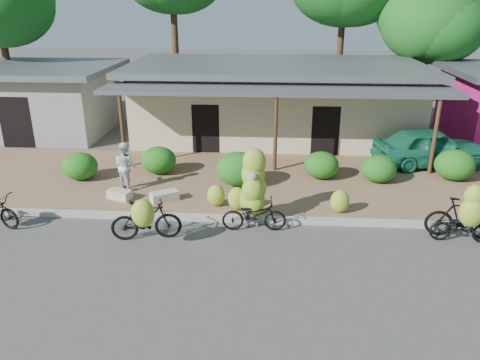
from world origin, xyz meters
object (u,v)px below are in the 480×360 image
object	(u,v)px
bike_left	(146,219)
sack_far	(120,194)
sack_near	(164,196)
bike_center	(254,197)
bike_right	(465,216)
teal_van	(431,147)
tree_near_right	(426,21)
bike_far_right	(462,227)
vendor	(251,200)
bystander	(125,166)

from	to	relation	value
bike_left	sack_far	distance (m)	2.90
sack_near	bike_center	bearing A→B (deg)	-23.98
bike_right	teal_van	bearing A→B (deg)	0.08
bike_left	sack_near	bearing A→B (deg)	-9.79
bike_center	teal_van	distance (m)	8.30
tree_near_right	teal_van	world-z (taller)	tree_near_right
tree_near_right	bike_far_right	distance (m)	14.37
bike_far_right	teal_van	world-z (taller)	teal_van
sack_near	vendor	world-z (taller)	vendor
bike_left	bike_center	distance (m)	3.01
bike_right	bystander	bearing A→B (deg)	83.24
tree_near_right	sack_near	world-z (taller)	tree_near_right
bike_left	bike_far_right	world-z (taller)	bike_left
bike_center	sack_near	distance (m)	3.16
tree_near_right	bike_right	size ratio (longest dim) A/B	3.47
bike_far_right	bystander	distance (m)	10.23
vendor	bystander	distance (m)	4.82
bike_left	sack_near	size ratio (longest dim) A/B	2.28
bike_center	sack_far	world-z (taller)	bike_center
bike_far_right	bystander	world-z (taller)	bystander
bike_left	vendor	distance (m)	2.93
teal_van	bike_right	bearing A→B (deg)	162.40
bike_far_right	sack_near	bearing A→B (deg)	81.17
bike_left	teal_van	bearing A→B (deg)	-66.33
bike_right	bystander	xyz separation A→B (m)	(-9.88, 2.71, 0.19)
vendor	bystander	size ratio (longest dim) A/B	1.02
tree_near_right	bike_far_right	bearing A→B (deg)	-100.07
tree_near_right	bike_right	bearing A→B (deg)	-99.92
bike_right	vendor	distance (m)	5.66
bike_left	vendor	size ratio (longest dim) A/B	1.18
bike_center	teal_van	xyz separation A→B (m)	(6.44, 5.23, -0.05)
bystander	teal_van	size ratio (longest dim) A/B	0.38
sack_near	bystander	bearing A→B (deg)	147.19
sack_far	bike_right	bearing A→B (deg)	-10.60
tree_near_right	bike_center	size ratio (longest dim) A/B	3.07
bike_far_right	bystander	size ratio (longest dim) A/B	1.05
sack_near	teal_van	bearing A→B (deg)	23.19
bike_center	bystander	world-z (taller)	bike_center
tree_near_right	bike_left	bearing A→B (deg)	-127.50
bike_right	teal_van	xyz separation A→B (m)	(0.86, 5.74, 0.11)
bike_right	teal_van	world-z (taller)	bike_right
sack_near	sack_far	size ratio (longest dim) A/B	1.13
bike_left	bike_right	xyz separation A→B (m)	(8.37, 0.60, 0.08)
sack_far	teal_van	bearing A→B (deg)	19.94
sack_near	bike_far_right	bearing A→B (deg)	-12.31
bike_center	bystander	bearing A→B (deg)	59.79
tree_near_right	bike_center	xyz separation A→B (m)	(-7.92, -12.85, -4.11)
bike_center	teal_van	bearing A→B (deg)	-53.93
bystander	sack_far	bearing A→B (deg)	125.61
sack_far	vendor	distance (m)	4.49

